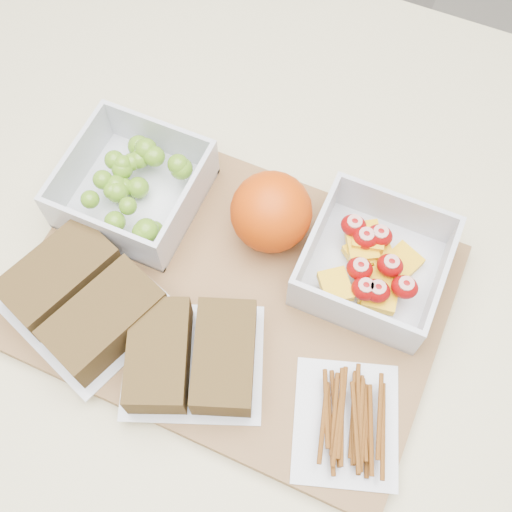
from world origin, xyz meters
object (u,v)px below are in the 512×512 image
object	(u,v)px
cutting_board	(233,294)
sandwich_bag_center	(192,356)
fruit_container	(373,265)
orange	(271,212)
pretzel_bag	(347,420)
sandwich_bag_left	(82,299)
grape_container	(135,186)

from	to	relation	value
cutting_board	sandwich_bag_center	world-z (taller)	sandwich_bag_center
fruit_container	orange	xyz separation A→B (m)	(-0.11, 0.00, 0.02)
cutting_board	sandwich_bag_center	bearing A→B (deg)	-92.53
cutting_board	sandwich_bag_center	distance (m)	0.09
cutting_board	sandwich_bag_center	size ratio (longest dim) A/B	2.48
orange	pretzel_bag	world-z (taller)	orange
fruit_container	sandwich_bag_left	distance (m)	0.29
fruit_container	orange	distance (m)	0.12
grape_container	orange	size ratio (longest dim) A/B	1.63
orange	pretzel_bag	bearing A→B (deg)	-47.68
pretzel_bag	fruit_container	bearing A→B (deg)	101.12
cutting_board	fruit_container	distance (m)	0.15
grape_container	sandwich_bag_left	world-z (taller)	grape_container
sandwich_bag_center	sandwich_bag_left	bearing A→B (deg)	175.88
sandwich_bag_left	pretzel_bag	distance (m)	0.28
fruit_container	pretzel_bag	xyz separation A→B (m)	(0.03, -0.15, -0.01)
grape_container	fruit_container	world-z (taller)	grape_container
sandwich_bag_left	sandwich_bag_center	distance (m)	0.12
cutting_board	pretzel_bag	size ratio (longest dim) A/B	2.95
sandwich_bag_center	grape_container	bearing A→B (deg)	133.81
grape_container	sandwich_bag_center	world-z (taller)	grape_container
grape_container	orange	bearing A→B (deg)	7.47
orange	sandwich_bag_left	xyz separation A→B (m)	(-0.14, -0.15, -0.02)
grape_container	sandwich_bag_center	xyz separation A→B (m)	(0.14, -0.14, -0.00)
fruit_container	sandwich_bag_center	size ratio (longest dim) A/B	0.80
grape_container	pretzel_bag	distance (m)	0.33
grape_container	pretzel_bag	xyz separation A→B (m)	(0.29, -0.14, -0.01)
fruit_container	sandwich_bag_center	bearing A→B (deg)	-128.39
sandwich_bag_left	pretzel_bag	bearing A→B (deg)	-0.90
sandwich_bag_left	cutting_board	bearing A→B (deg)	30.16
grape_container	orange	distance (m)	0.15
cutting_board	pretzel_bag	distance (m)	0.17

